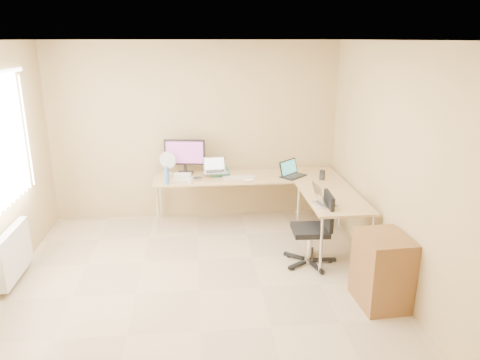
{
  "coord_description": "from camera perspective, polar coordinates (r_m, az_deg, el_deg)",
  "views": [
    {
      "loc": [
        0.02,
        -4.36,
        2.62
      ],
      "look_at": [
        0.55,
        1.1,
        0.9
      ],
      "focal_mm": 33.95,
      "sensor_mm": 36.0,
      "label": 1
    }
  ],
  "objects": [
    {
      "name": "laptop_center",
      "position": [
        6.45,
        -3.14,
        1.84
      ],
      "size": [
        0.35,
        0.28,
        0.21
      ],
      "primitive_type": "cube",
      "rotation": [
        0.0,
        0.0,
        0.12
      ],
      "color": "#BDBCC1",
      "rests_on": "desk_main"
    },
    {
      "name": "book_stack",
      "position": [
        6.63,
        -2.58,
        1.09
      ],
      "size": [
        0.27,
        0.36,
        0.06
      ],
      "primitive_type": "cube",
      "rotation": [
        0.0,
        0.0,
        0.05
      ],
      "color": "teal",
      "rests_on": "desk_main"
    },
    {
      "name": "desk_fan",
      "position": [
        6.65,
        -8.98,
        2.08
      ],
      "size": [
        0.31,
        0.31,
        0.31
      ],
      "primitive_type": "cylinder",
      "rotation": [
        0.0,
        0.0,
        -0.33
      ],
      "color": "silver",
      "rests_on": "desk_main"
    },
    {
      "name": "desk_main",
      "position": [
        6.64,
        0.88,
        -2.44
      ],
      "size": [
        2.65,
        0.7,
        0.73
      ],
      "primitive_type": "cube",
      "color": "tan",
      "rests_on": "ground"
    },
    {
      "name": "wall_right",
      "position": [
        5.01,
        19.23,
        1.14
      ],
      "size": [
        0.0,
        4.5,
        4.5
      ],
      "primitive_type": "plane",
      "rotation": [
        1.57,
        0.0,
        -1.57
      ],
      "color": "tan",
      "rests_on": "ground"
    },
    {
      "name": "water_bottle",
      "position": [
        6.19,
        -9.21,
        0.55
      ],
      "size": [
        0.07,
        0.07,
        0.24
      ],
      "primitive_type": "cylinder",
      "rotation": [
        0.0,
        0.0,
        0.07
      ],
      "color": "#4C7DC3",
      "rests_on": "desk_main"
    },
    {
      "name": "mug",
      "position": [
        6.19,
        -6.34,
        -0.06
      ],
      "size": [
        0.09,
        0.09,
        0.08
      ],
      "primitive_type": "imported",
      "rotation": [
        0.0,
        0.0,
        -0.05
      ],
      "color": "silver",
      "rests_on": "desk_main"
    },
    {
      "name": "office_chair",
      "position": [
        5.47,
        8.83,
        -5.59
      ],
      "size": [
        0.57,
        0.57,
        0.9
      ],
      "primitive_type": "cube",
      "rotation": [
        0.0,
        0.0,
        -0.05
      ],
      "color": "black",
      "rests_on": "ground"
    },
    {
      "name": "laptop_black",
      "position": [
        6.49,
        6.73,
        1.42
      ],
      "size": [
        0.45,
        0.45,
        0.23
      ],
      "primitive_type": "cube",
      "rotation": [
        0.0,
        0.0,
        0.73
      ],
      "color": "black",
      "rests_on": "desk_main"
    },
    {
      "name": "keyboard",
      "position": [
        6.41,
        -0.13,
        0.35
      ],
      "size": [
        0.46,
        0.13,
        0.02
      ],
      "primitive_type": "cube",
      "rotation": [
        0.0,
        0.0,
        0.01
      ],
      "color": "silver",
      "rests_on": "desk_main"
    },
    {
      "name": "papers",
      "position": [
        6.6,
        -7.05,
        0.65
      ],
      "size": [
        0.25,
        0.3,
        0.01
      ],
      "primitive_type": "cube",
      "rotation": [
        0.0,
        0.0,
        0.32
      ],
      "color": "silver",
      "rests_on": "desk_main"
    },
    {
      "name": "wall_back",
      "position": [
        6.74,
        -5.63,
        6.03
      ],
      "size": [
        4.5,
        0.0,
        4.5
      ],
      "primitive_type": "plane",
      "rotation": [
        1.57,
        0.0,
        0.0
      ],
      "color": "tan",
      "rests_on": "ground"
    },
    {
      "name": "cd_stack",
      "position": [
        6.34,
        -5.33,
        0.16
      ],
      "size": [
        0.14,
        0.14,
        0.03
      ],
      "primitive_type": "cylinder",
      "rotation": [
        0.0,
        0.0,
        0.07
      ],
      "color": "silver",
      "rests_on": "desk_main"
    },
    {
      "name": "white_box",
      "position": [
        6.37,
        -7.21,
        0.39
      ],
      "size": [
        0.25,
        0.19,
        0.08
      ],
      "primitive_type": "cube",
      "rotation": [
        0.0,
        0.0,
        -0.11
      ],
      "color": "silver",
      "rests_on": "desk_main"
    },
    {
      "name": "mouse",
      "position": [
        6.24,
        1.22,
        -0.04
      ],
      "size": [
        0.12,
        0.09,
        0.04
      ],
      "primitive_type": "ellipsoid",
      "rotation": [
        0.0,
        0.0,
        0.23
      ],
      "color": "silver",
      "rests_on": "desk_main"
    },
    {
      "name": "radiator",
      "position": [
        5.66,
        -26.53,
        -8.2
      ],
      "size": [
        0.09,
        0.8,
        0.55
      ],
      "primitive_type": "cube",
      "color": "white",
      "rests_on": "ground"
    },
    {
      "name": "monitor",
      "position": [
        6.62,
        -6.94,
        2.97
      ],
      "size": [
        0.62,
        0.28,
        0.51
      ],
      "primitive_type": "cube",
      "rotation": [
        0.0,
        0.0,
        -0.15
      ],
      "color": "black",
      "rests_on": "desk_main"
    },
    {
      "name": "ceiling",
      "position": [
        4.36,
        -6.08,
        17.07
      ],
      "size": [
        4.5,
        4.5,
        0.0
      ],
      "primitive_type": "plane",
      "rotation": [
        3.14,
        0.0,
        0.0
      ],
      "color": "white",
      "rests_on": "ground"
    },
    {
      "name": "wall_front",
      "position": [
        2.49,
        -5.38,
        -14.65
      ],
      "size": [
        4.5,
        0.0,
        4.5
      ],
      "primitive_type": "plane",
      "rotation": [
        -1.57,
        0.0,
        0.0
      ],
      "color": "tan",
      "rests_on": "ground"
    },
    {
      "name": "black_cup",
      "position": [
        6.42,
        10.29,
        0.62
      ],
      "size": [
        0.09,
        0.09,
        0.13
      ],
      "primitive_type": "cylinder",
      "rotation": [
        0.0,
        0.0,
        0.2
      ],
      "color": "black",
      "rests_on": "desk_main"
    },
    {
      "name": "laptop_return",
      "position": [
        5.45,
        10.81,
        -2.0
      ],
      "size": [
        0.35,
        0.29,
        0.22
      ],
      "primitive_type": "cube",
      "rotation": [
        0.0,
        0.0,
        1.7
      ],
      "color": "silver",
      "rests_on": "desk_return"
    },
    {
      "name": "cabinet",
      "position": [
        4.9,
        17.4,
        -10.9
      ],
      "size": [
        0.49,
        0.59,
        0.78
      ],
      "primitive_type": "cube",
      "rotation": [
        0.0,
        0.0,
        0.06
      ],
      "color": "olive",
      "rests_on": "ground"
    },
    {
      "name": "desk_return",
      "position": [
        5.92,
        11.44,
        -5.35
      ],
      "size": [
        0.7,
        1.3,
        0.73
      ],
      "primitive_type": "cube",
      "color": "tan",
      "rests_on": "ground"
    },
    {
      "name": "floor",
      "position": [
        5.08,
        -5.13,
        -13.67
      ],
      "size": [
        4.5,
        4.5,
        0.0
      ],
      "primitive_type": "plane",
      "color": "tan",
      "rests_on": "ground"
    }
  ]
}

